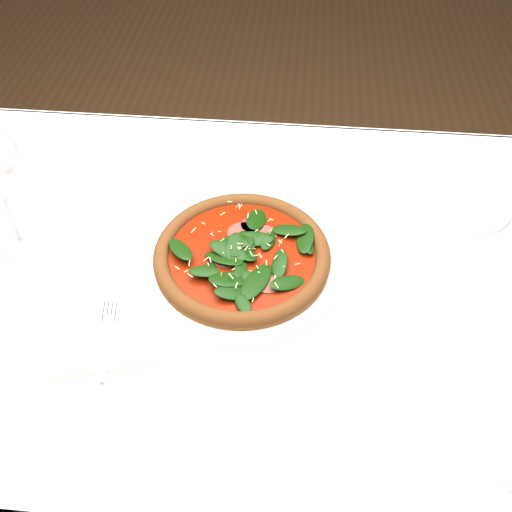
{
  "coord_description": "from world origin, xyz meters",
  "views": [
    {
      "loc": [
        0.15,
        -0.6,
        1.43
      ],
      "look_at": [
        0.09,
        0.01,
        0.77
      ],
      "focal_mm": 40.0,
      "sensor_mm": 36.0,
      "label": 1
    }
  ],
  "objects": [
    {
      "name": "fork",
      "position": [
        -0.1,
        -0.15,
        0.76
      ],
      "size": [
        0.04,
        0.14,
        0.0
      ],
      "rotation": [
        0.0,
        0.0,
        0.15
      ],
      "color": "silver",
      "rests_on": "napkin"
    },
    {
      "name": "dining_table",
      "position": [
        0.0,
        0.0,
        0.65
      ],
      "size": [
        1.21,
        0.81,
        0.75
      ],
      "color": "white",
      "rests_on": "ground"
    },
    {
      "name": "napkin",
      "position": [
        -0.1,
        -0.18,
        0.76
      ],
      "size": [
        0.16,
        0.1,
        0.01
      ],
      "primitive_type": "cube",
      "rotation": [
        0.0,
        0.0,
        0.25
      ],
      "color": "white",
      "rests_on": "dining_table"
    },
    {
      "name": "pizza",
      "position": [
        0.07,
        0.01,
        0.78
      ],
      "size": [
        0.31,
        0.31,
        0.04
      ],
      "rotation": [
        0.0,
        0.0,
        0.12
      ],
      "color": "#9A5B25",
      "rests_on": "plate"
    },
    {
      "name": "ground",
      "position": [
        0.0,
        0.0,
        0.0
      ],
      "size": [
        6.0,
        6.0,
        0.0
      ],
      "primitive_type": "plane",
      "color": "brown",
      "rests_on": "ground"
    },
    {
      "name": "saucer_far",
      "position": [
        0.46,
        0.18,
        0.76
      ],
      "size": [
        0.14,
        0.14,
        0.01
      ],
      "color": "silver",
      "rests_on": "dining_table"
    },
    {
      "name": "plate",
      "position": [
        0.07,
        0.01,
        0.76
      ],
      "size": [
        0.32,
        0.32,
        0.01
      ],
      "color": "silver",
      "rests_on": "dining_table"
    }
  ]
}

